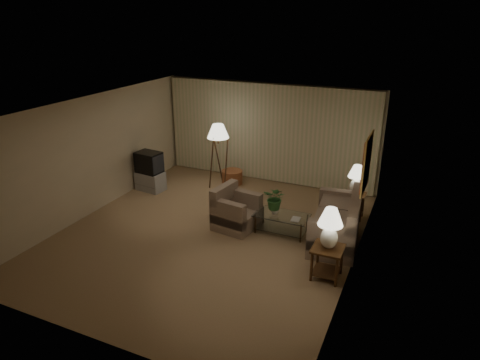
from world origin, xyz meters
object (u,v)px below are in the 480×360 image
object	(u,v)px
table_lamp_near	(330,225)
floor_lamp	(218,155)
tv_cabinet	(150,181)
sofa	(335,224)
crt_tv	(149,162)
armchair	(237,212)
vase	(275,210)
table_lamp_far	(357,177)
ottoman	(232,177)
side_table_near	(327,257)
side_table_far	(354,202)
coffee_table	(281,221)

from	to	relation	value
table_lamp_near	floor_lamp	xyz separation A→B (m)	(-3.61, 2.96, -0.13)
tv_cabinet	floor_lamp	xyz separation A→B (m)	(1.59, 0.88, 0.66)
sofa	tv_cabinet	size ratio (longest dim) A/B	2.57
crt_tv	armchair	bearing A→B (deg)	-12.34
floor_lamp	vase	xyz separation A→B (m)	(2.19, -1.71, -0.42)
armchair	table_lamp_far	bearing A→B (deg)	-47.76
sofa	table_lamp_far	xyz separation A→B (m)	(0.15, 1.25, 0.60)
armchair	floor_lamp	distance (m)	2.39
table_lamp_near	tv_cabinet	bearing A→B (deg)	158.20
table_lamp_far	floor_lamp	bearing A→B (deg)	174.37
table_lamp_near	tv_cabinet	size ratio (longest dim) A/B	0.97
table_lamp_near	tv_cabinet	world-z (taller)	table_lamp_near
floor_lamp	ottoman	xyz separation A→B (m)	(0.20, 0.41, -0.72)
side_table_near	table_lamp_far	world-z (taller)	table_lamp_far
table_lamp_far	floor_lamp	size ratio (longest dim) A/B	0.39
side_table_near	vase	bearing A→B (deg)	138.68
armchair	table_lamp_near	world-z (taller)	table_lamp_near
table_lamp_near	armchair	bearing A→B (deg)	154.37
side_table_near	floor_lamp	distance (m)	4.70
table_lamp_near	floor_lamp	bearing A→B (deg)	140.72
sofa	vase	xyz separation A→B (m)	(-1.27, -0.10, 0.09)
floor_lamp	sofa	bearing A→B (deg)	-24.87
tv_cabinet	table_lamp_far	bearing A→B (deg)	12.13
side_table_far	table_lamp_far	size ratio (longest dim) A/B	0.89
crt_tv	vase	size ratio (longest dim) A/B	4.39
coffee_table	vase	size ratio (longest dim) A/B	7.35
table_lamp_far	vase	size ratio (longest dim) A/B	4.33
sofa	table_lamp_near	world-z (taller)	table_lamp_near
crt_tv	ottoman	size ratio (longest dim) A/B	1.21
crt_tv	ottoman	xyz separation A→B (m)	(1.78, 1.29, -0.58)
table_lamp_near	table_lamp_far	bearing A→B (deg)	90.00
table_lamp_near	vase	distance (m)	1.97
tv_cabinet	floor_lamp	bearing A→B (deg)	35.35
tv_cabinet	table_lamp_near	bearing A→B (deg)	-15.38
armchair	floor_lamp	bearing A→B (deg)	44.13
sofa	side_table_near	world-z (taller)	sofa
side_table_near	floor_lamp	bearing A→B (deg)	140.72
side_table_near	ottoman	xyz separation A→B (m)	(-3.42, 3.37, -0.22)
armchair	table_lamp_near	xyz separation A→B (m)	(2.24, -1.07, 0.68)
table_lamp_far	armchair	bearing A→B (deg)	-145.75
tv_cabinet	ottoman	distance (m)	2.20
sofa	armchair	xyz separation A→B (m)	(-2.09, -0.28, -0.03)
crt_tv	ottoman	distance (m)	2.28
table_lamp_far	ottoman	size ratio (longest dim) A/B	1.20
table_lamp_near	sofa	bearing A→B (deg)	96.34
side_table_near	side_table_far	world-z (taller)	same
side_table_far	table_lamp_far	bearing A→B (deg)	63.43
floor_lamp	ottoman	size ratio (longest dim) A/B	3.10
armchair	table_lamp_far	world-z (taller)	table_lamp_far
ottoman	vase	xyz separation A→B (m)	(2.00, -2.12, 0.31)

